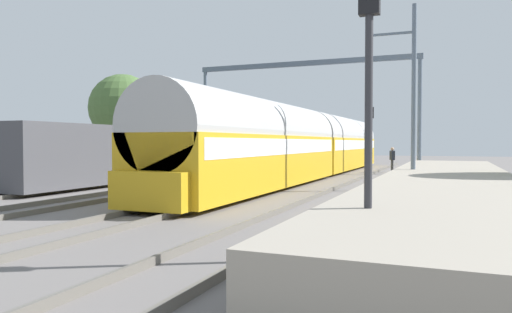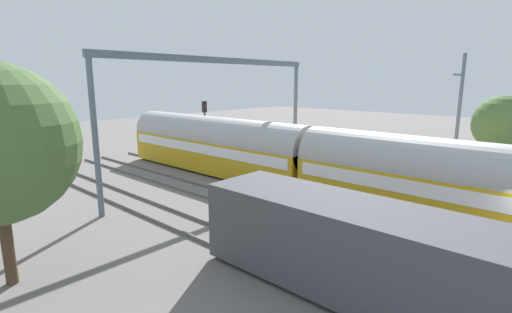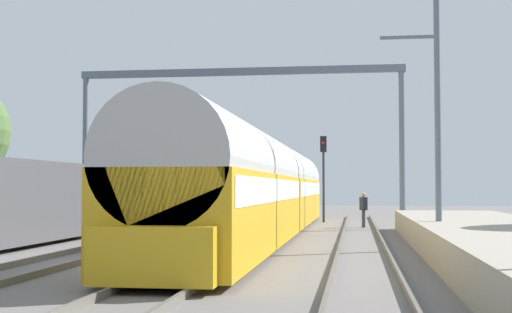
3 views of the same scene
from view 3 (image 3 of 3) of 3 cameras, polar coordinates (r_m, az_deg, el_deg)
name	(u,v)px [view 3 (image 3 of 3)]	position (r m, az deg, el deg)	size (l,w,h in m)	color
ground	(138,263)	(19.21, -9.41, -8.33)	(120.00, 120.00, 0.00)	slate
track_west	(66,258)	(19.87, -14.86, -7.85)	(1.52, 60.00, 0.16)	#656058
track_east	(211,261)	(18.72, -3.60, -8.27)	(1.52, 60.00, 0.16)	#656058
track_far_east	(364,263)	(18.34, 8.63, -8.37)	(1.52, 60.00, 0.16)	#656058
platform	(505,243)	(20.70, 19.25, -6.55)	(4.40, 28.00, 0.90)	#A39989
passenger_train	(264,187)	(29.40, 0.67, -2.47)	(2.93, 32.85, 3.82)	gold
person_crossing	(363,207)	(35.71, 8.56, -3.96)	(0.40, 0.47, 1.73)	#3B3B3B
railway_signal_far	(323,167)	(40.71, 5.40, -0.83)	(0.36, 0.30, 4.88)	#2D2D33
catenary_gantry	(239,108)	(35.30, -1.38, 3.89)	(16.17, 0.28, 7.86)	slate
catenary_pole_east_mid	(436,119)	(23.51, 14.16, 2.92)	(1.90, 0.20, 8.00)	slate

